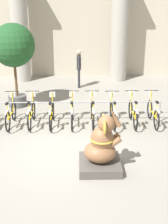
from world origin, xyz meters
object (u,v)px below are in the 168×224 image
(bicycle_6, at_px, (113,113))
(elephant_statue, at_px, (101,149))
(bicycle_5, at_px, (92,113))
(bicycle_7, at_px, (133,112))
(bicycle_8, at_px, (153,112))
(potted_tree, at_px, (13,48))
(bicycle_1, at_px, (11,113))
(bicycle_2, at_px, (32,113))
(bicycle_3, at_px, (52,113))
(person_pedestrian, at_px, (79,65))
(bicycle_4, at_px, (72,113))

(bicycle_6, distance_m, elephant_statue, 2.93)
(bicycle_5, xyz_separation_m, bicycle_7, (1.37, -0.01, 0.00))
(bicycle_8, xyz_separation_m, potted_tree, (-4.92, 1.86, 1.86))
(bicycle_1, height_order, bicycle_2, same)
(bicycle_3, relative_size, bicycle_5, 1.00)
(bicycle_5, bearing_deg, elephant_statue, -88.19)
(bicycle_1, xyz_separation_m, bicycle_6, (3.42, -0.03, 0.00))
(bicycle_2, distance_m, bicycle_8, 4.11)
(bicycle_3, distance_m, bicycle_5, 1.37)
(bicycle_6, distance_m, person_pedestrian, 4.62)
(elephant_statue, bearing_deg, bicycle_3, 116.96)
(bicycle_6, bearing_deg, bicycle_2, 178.86)
(potted_tree, bearing_deg, bicycle_8, -20.68)
(bicycle_1, relative_size, person_pedestrian, 0.95)
(bicycle_2, bearing_deg, bicycle_3, -3.75)
(bicycle_2, xyz_separation_m, bicycle_4, (1.37, -0.01, 0.00))
(bicycle_4, xyz_separation_m, bicycle_8, (2.74, 0.00, 0.00))
(bicycle_4, distance_m, elephant_statue, 3.01)
(bicycle_5, height_order, person_pedestrian, person_pedestrian)
(bicycle_6, bearing_deg, bicycle_4, 178.16)
(bicycle_8, bearing_deg, potted_tree, 159.32)
(bicycle_8, bearing_deg, bicycle_2, 179.91)
(bicycle_6, relative_size, person_pedestrian, 0.95)
(bicycle_6, xyz_separation_m, bicycle_8, (1.37, 0.05, 0.00))
(bicycle_6, bearing_deg, elephant_statue, -101.70)
(bicycle_4, height_order, bicycle_7, same)
(elephant_statue, relative_size, potted_tree, 0.53)
(bicycle_2, xyz_separation_m, potted_tree, (-0.81, 1.85, 1.86))
(bicycle_3, bearing_deg, potted_tree, 128.28)
(bicycle_5, height_order, potted_tree, potted_tree)
(bicycle_3, bearing_deg, bicycle_1, 179.33)
(bicycle_1, xyz_separation_m, bicycle_5, (2.74, 0.01, 0.00))
(person_pedestrian, xyz_separation_m, potted_tree, (-2.43, -2.53, 1.20))
(bicycle_1, relative_size, bicycle_2, 1.00)
(bicycle_8, distance_m, potted_tree, 5.58)
(bicycle_2, bearing_deg, potted_tree, 113.67)
(elephant_statue, distance_m, person_pedestrian, 7.34)
(bicycle_7, distance_m, person_pedestrian, 4.81)
(bicycle_2, bearing_deg, bicycle_4, -0.44)
(bicycle_3, relative_size, elephant_statue, 0.99)
(bicycle_4, xyz_separation_m, potted_tree, (-2.18, 1.86, 1.86))
(bicycle_3, bearing_deg, bicycle_5, 1.21)
(bicycle_5, relative_size, person_pedestrian, 0.95)
(bicycle_7, bearing_deg, bicycle_3, -179.55)
(bicycle_5, bearing_deg, bicycle_1, -179.73)
(bicycle_1, distance_m, bicycle_2, 0.69)
(bicycle_3, relative_size, potted_tree, 0.53)
(bicycle_7, bearing_deg, elephant_statue, -113.82)
(bicycle_1, bearing_deg, bicycle_3, -0.67)
(bicycle_6, xyz_separation_m, person_pedestrian, (-1.12, 4.44, 0.66))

